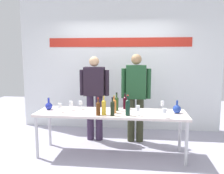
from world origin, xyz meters
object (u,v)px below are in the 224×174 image
(wine_glass_left_0, at_px, (81,103))
(wine_glass_left_1, at_px, (60,106))
(wine_glass_left_2, at_px, (71,104))
(wine_glass_right_1, at_px, (164,111))
(wine_bottle_6, at_px, (117,103))
(wine_bottle_2, at_px, (125,102))
(display_table, at_px, (111,115))
(wine_bottle_5, at_px, (112,107))
(decanter_blue_right, at_px, (177,109))
(wine_bottle_3, at_px, (128,107))
(decanter_blue_left, at_px, (49,106))
(wine_glass_right_0, at_px, (162,103))
(presenter_left, at_px, (94,93))
(presenter_right, at_px, (136,93))
(wine_bottle_1, at_px, (114,105))
(wine_glass_right_2, at_px, (138,108))
(wine_bottle_0, at_px, (98,108))
(wine_bottle_4, at_px, (104,107))

(wine_glass_left_0, xyz_separation_m, wine_glass_left_1, (-0.30, -0.24, -0.01))
(wine_glass_left_0, bearing_deg, wine_glass_left_1, -142.12)
(wine_glass_left_2, height_order, wine_glass_right_1, wine_glass_left_2)
(wine_bottle_6, bearing_deg, wine_glass_left_2, -174.82)
(wine_bottle_2, xyz_separation_m, wine_glass_left_1, (-1.09, -0.35, -0.02))
(display_table, xyz_separation_m, wine_bottle_5, (0.05, -0.22, 0.19))
(decanter_blue_right, bearing_deg, wine_bottle_5, -165.66)
(display_table, height_order, wine_bottle_3, wine_bottle_3)
(wine_bottle_2, distance_m, wine_glass_left_0, 0.79)
(decanter_blue_left, distance_m, wine_bottle_5, 1.19)
(wine_bottle_2, bearing_deg, wine_glass_right_0, -0.37)
(presenter_left, relative_size, wine_bottle_6, 5.27)
(wine_bottle_2, bearing_deg, presenter_right, 65.19)
(wine_bottle_5, xyz_separation_m, wine_glass_left_1, (-0.92, 0.13, -0.03))
(wine_bottle_1, height_order, wine_glass_right_0, wine_bottle_1)
(wine_glass_right_1, bearing_deg, wine_bottle_1, 164.89)
(presenter_right, bearing_deg, wine_glass_right_2, -86.89)
(decanter_blue_left, distance_m, wine_glass_right_1, 2.00)
(wine_bottle_0, relative_size, wine_glass_left_2, 1.77)
(wine_bottle_2, bearing_deg, wine_bottle_4, -125.05)
(wine_glass_right_2, bearing_deg, presenter_right, 93.11)
(presenter_right, xyz_separation_m, wine_glass_left_1, (-1.28, -0.75, -0.12))
(wine_bottle_1, distance_m, wine_glass_right_1, 0.83)
(wine_bottle_3, xyz_separation_m, wine_bottle_6, (-0.21, 0.31, -0.01))
(wine_glass_left_1, bearing_deg, display_table, 5.65)
(display_table, xyz_separation_m, wine_bottle_3, (0.29, -0.19, 0.20))
(presenter_right, relative_size, wine_bottle_6, 5.42)
(wine_bottle_1, relative_size, wine_glass_right_1, 1.95)
(decanter_blue_right, height_order, wine_bottle_2, wine_bottle_2)
(display_table, bearing_deg, wine_bottle_1, -37.83)
(wine_bottle_0, height_order, wine_bottle_6, wine_bottle_6)
(decanter_blue_right, height_order, wine_glass_left_2, decanter_blue_right)
(wine_bottle_3, bearing_deg, wine_bottle_5, -171.84)
(wine_bottle_2, bearing_deg, presenter_left, 147.58)
(wine_bottle_4, relative_size, wine_glass_left_1, 2.09)
(decanter_blue_right, bearing_deg, presenter_right, 138.00)
(decanter_blue_left, height_order, wine_bottle_2, wine_bottle_2)
(presenter_right, bearing_deg, wine_bottle_0, -123.38)
(wine_bottle_6, relative_size, wine_glass_left_1, 2.17)
(wine_bottle_1, bearing_deg, wine_glass_right_2, -18.89)
(wine_bottle_3, relative_size, wine_glass_left_2, 2.06)
(wine_bottle_3, bearing_deg, decanter_blue_right, 16.14)
(presenter_left, height_order, wine_glass_left_2, presenter_left)
(wine_bottle_0, distance_m, wine_glass_right_2, 0.64)
(wine_glass_left_0, bearing_deg, wine_glass_right_2, -17.99)
(wine_bottle_1, bearing_deg, presenter_right, 63.53)
(wine_glass_right_1, bearing_deg, wine_bottle_3, 172.44)
(wine_glass_right_0, bearing_deg, wine_bottle_5, -149.98)
(wine_bottle_1, distance_m, wine_glass_left_0, 0.65)
(wine_bottle_4, bearing_deg, presenter_right, 59.50)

